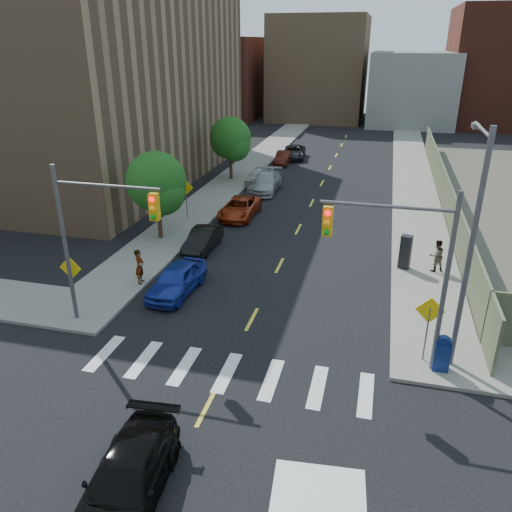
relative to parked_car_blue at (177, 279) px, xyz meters
The scene contains 28 objects.
ground 10.47m from the parked_car_blue, 66.30° to the right, with size 160.00×160.00×0.00m, color black.
sidewalk_nw 32.14m from the parked_car_blue, 96.34° to the left, with size 3.50×73.00×0.15m, color gray.
sidewalk_ne 34.10m from the parked_car_blue, 69.48° to the left, with size 3.50×73.00×0.15m, color gray.
fence_north 23.03m from the parked_car_blue, 53.18° to the left, with size 0.12×44.00×2.50m, color #5F6949.
building_nw 28.06m from the parked_car_blue, 131.06° to the left, with size 22.00×30.00×16.00m, color #8C6B4C.
bg_bldg_west 63.22m from the parked_car_blue, 106.41° to the left, with size 14.00×18.00×12.00m, color #592319.
bg_bldg_midwest 62.83m from the parked_car_blue, 91.65° to the left, with size 14.00×16.00×15.00m, color #8C6B4C.
bg_bldg_center 61.80m from the parked_car_blue, 78.59° to the left, with size 12.00×16.00×10.00m, color gray.
signal_nw 5.51m from the parked_car_blue, 116.59° to the right, with size 4.59×0.30×7.00m.
signal_ne 11.44m from the parked_car_blue, 19.30° to the right, with size 4.59×0.30×7.00m.
streetlight_ne 13.45m from the parked_car_blue, 12.13° to the right, with size 0.25×3.70×9.00m.
warn_sign_nw 4.90m from the parked_car_blue, 139.58° to the right, with size 1.06×0.06×2.83m.
warn_sign_ne 11.87m from the parked_car_blue, 15.05° to the right, with size 1.06×0.06×2.83m.
warn_sign_midwest 11.11m from the parked_car_blue, 109.04° to the left, with size 1.06×0.06×2.83m.
tree_west_near 8.00m from the parked_car_blue, 120.42° to the left, with size 3.66×3.64×5.52m.
tree_west_far 21.99m from the parked_car_blue, 100.04° to the left, with size 3.66×3.64×5.52m.
parked_car_blue is the anchor object (origin of this frame).
parked_car_black 5.59m from the parked_car_blue, 97.02° to the left, with size 1.36×3.89×1.28m, color black.
parked_car_red 11.91m from the parked_car_blue, 91.14° to the left, with size 2.19×4.75×1.32m, color #992A0F.
parked_car_silver 18.73m from the parked_car_blue, 90.00° to the left, with size 2.16×5.33×1.55m, color #95979B.
parked_car_white 20.82m from the parked_car_blue, 92.81° to the left, with size 1.70×4.21×1.44m, color silver.
parked_car_maroon 28.81m from the parked_car_blue, 91.10° to the left, with size 1.34×3.84×1.27m, color #44140D.
parked_car_grey 31.73m from the parked_car_blue, 90.00° to the left, with size 2.21×4.79×1.33m, color black.
black_sedan 12.07m from the parked_car_blue, 73.64° to the right, with size 1.95×4.79×1.39m, color black.
mailbox 12.50m from the parked_car_blue, 16.57° to the right, with size 0.59×0.46×1.42m.
payphone 12.13m from the parked_car_blue, 26.93° to the left, with size 0.55×0.45×1.85m, color black.
pedestrian_west 2.15m from the parked_car_blue, behind, with size 0.66×0.43×1.80m, color gray.
pedestrian_east 13.57m from the parked_car_blue, 23.96° to the left, with size 0.85×0.66×1.74m, color gray.
Camera 1 is at (4.97, -10.64, 11.40)m, focal length 35.00 mm.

